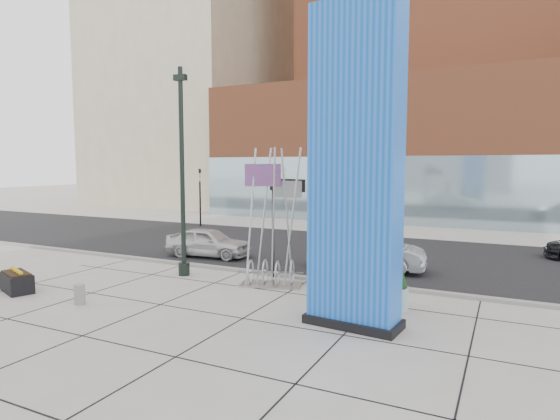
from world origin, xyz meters
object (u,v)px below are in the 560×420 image
at_px(blue_pylon, 355,174).
at_px(concrete_bollard, 80,294).
at_px(public_art_sculpture, 272,250).
at_px(overhead_street_sign, 288,193).
at_px(lamp_post, 183,192).
at_px(car_white_west, 208,243).
at_px(car_silver_mid, 367,252).

height_order(blue_pylon, concrete_bollard, blue_pylon).
xyz_separation_m(blue_pylon, public_art_sculpture, (-3.95, 2.83, -2.83)).
xyz_separation_m(public_art_sculpture, concrete_bollard, (-4.36, -4.73, -0.99)).
bearing_deg(overhead_street_sign, public_art_sculpture, -73.11).
xyz_separation_m(lamp_post, public_art_sculpture, (3.84, 0.14, -2.00)).
relative_size(blue_pylon, car_white_west, 2.11).
xyz_separation_m(car_white_west, car_silver_mid, (7.51, 0.59, 0.09)).
xyz_separation_m(concrete_bollard, car_white_west, (-0.73, 8.07, 0.37)).
bearing_deg(concrete_bollard, public_art_sculpture, 47.37).
xyz_separation_m(concrete_bollard, overhead_street_sign, (4.49, 5.87, 2.98)).
distance_m(lamp_post, car_white_west, 4.53).
height_order(concrete_bollard, car_silver_mid, car_silver_mid).
bearing_deg(car_white_west, lamp_post, -166.31).
relative_size(blue_pylon, lamp_post, 1.06).
distance_m(public_art_sculpture, car_white_west, 6.12).
xyz_separation_m(overhead_street_sign, car_silver_mid, (2.29, 2.79, -2.53)).
xyz_separation_m(overhead_street_sign, car_white_west, (-5.22, 2.20, -2.61)).
bearing_deg(car_white_west, car_silver_mid, -91.50).
height_order(public_art_sculpture, concrete_bollard, public_art_sculpture).
bearing_deg(public_art_sculpture, blue_pylon, -51.77).
height_order(concrete_bollard, car_white_west, car_white_west).
distance_m(lamp_post, concrete_bollard, 5.50).
bearing_deg(lamp_post, blue_pylon, -19.06).
xyz_separation_m(lamp_post, car_silver_mid, (6.27, 4.07, -2.53)).
distance_m(blue_pylon, car_silver_mid, 7.71).
relative_size(concrete_bollard, overhead_street_sign, 0.17).
bearing_deg(concrete_bollard, overhead_street_sign, 52.58).
xyz_separation_m(blue_pylon, concrete_bollard, (-8.31, -1.90, -3.82)).
bearing_deg(concrete_bollard, lamp_post, 83.61).
height_order(blue_pylon, public_art_sculpture, blue_pylon).
relative_size(overhead_street_sign, car_silver_mid, 0.81).
bearing_deg(public_art_sculpture, car_silver_mid, 42.15).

